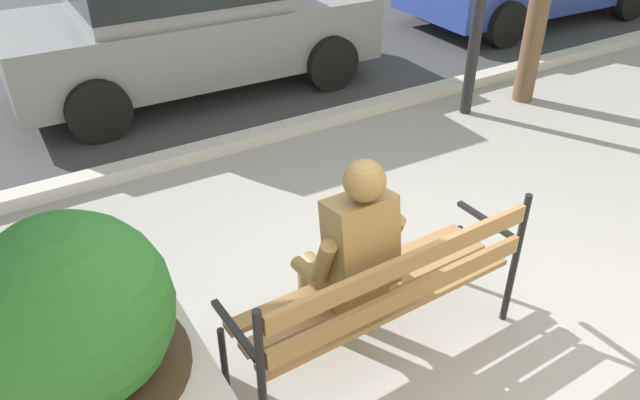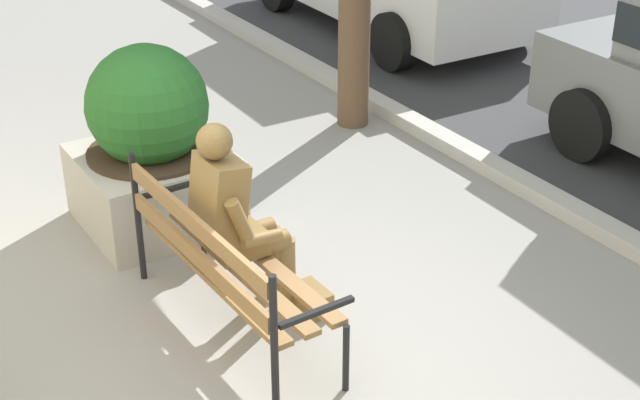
# 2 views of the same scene
# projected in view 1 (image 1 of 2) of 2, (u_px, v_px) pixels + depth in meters

# --- Properties ---
(ground_plane) EXTENTS (80.00, 80.00, 0.00)m
(ground_plane) POSITION_uv_depth(u_px,v_px,m) (389.00, 344.00, 3.79)
(ground_plane) COLOR gray
(street_surface) EXTENTS (60.00, 9.00, 0.01)m
(street_surface) POSITION_uv_depth(u_px,v_px,m) (91.00, 31.00, 9.20)
(street_surface) COLOR #38383A
(street_surface) RESTS_ON ground
(curb_stone) EXTENTS (60.00, 0.20, 0.12)m
(curb_stone) POSITION_uv_depth(u_px,v_px,m) (208.00, 149.00, 5.85)
(curb_stone) COLOR #B2AFA8
(curb_stone) RESTS_ON ground
(park_bench) EXTENTS (1.82, 0.59, 0.95)m
(park_bench) POSITION_uv_depth(u_px,v_px,m) (386.00, 289.00, 3.41)
(park_bench) COLOR olive
(park_bench) RESTS_ON ground
(bronze_statue_seated) EXTENTS (0.63, 0.76, 1.37)m
(bronze_statue_seated) POSITION_uv_depth(u_px,v_px,m) (347.00, 259.00, 3.44)
(bronze_statue_seated) COLOR olive
(bronze_statue_seated) RESTS_ON ground
(concrete_planter) EXTENTS (1.06, 1.06, 1.41)m
(concrete_planter) POSITION_uv_depth(u_px,v_px,m) (87.00, 363.00, 2.82)
(concrete_planter) COLOR #A8A399
(concrete_planter) RESTS_ON ground
(parked_car_grey) EXTENTS (4.13, 1.99, 1.56)m
(parked_car_grey) POSITION_uv_depth(u_px,v_px,m) (187.00, 17.00, 6.87)
(parked_car_grey) COLOR slate
(parked_car_grey) RESTS_ON ground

